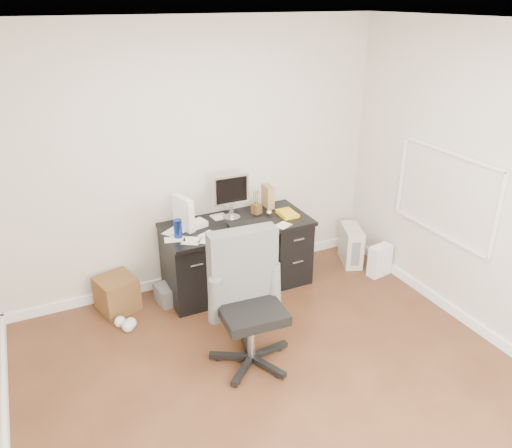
{
  "coord_description": "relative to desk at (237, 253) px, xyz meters",
  "views": [
    {
      "loc": [
        -1.5,
        -2.59,
        2.85
      ],
      "look_at": [
        0.3,
        1.2,
        0.92
      ],
      "focal_mm": 35.0,
      "sensor_mm": 36.0,
      "label": 1
    }
  ],
  "objects": [
    {
      "name": "shopping_bag",
      "position": [
        1.52,
        -0.45,
        -0.22
      ],
      "size": [
        0.29,
        0.23,
        0.36
      ],
      "primitive_type": "cube",
      "rotation": [
        0.0,
        0.0,
        0.19
      ],
      "color": "white",
      "rests_on": "ground"
    },
    {
      "name": "loose_papers",
      "position": [
        -0.2,
        -0.05,
        0.35
      ],
      "size": [
        1.1,
        0.6,
        0.0
      ],
      "primitive_type": null,
      "color": "silver",
      "rests_on": "desk"
    },
    {
      "name": "desk",
      "position": [
        0.0,
        0.0,
        0.0
      ],
      "size": [
        1.5,
        0.7,
        0.75
      ],
      "color": "black",
      "rests_on": "ground"
    },
    {
      "name": "desk_printer",
      "position": [
        -0.71,
        0.03,
        -0.31
      ],
      "size": [
        0.35,
        0.3,
        0.19
      ],
      "primitive_type": "cube",
      "rotation": [
        0.0,
        0.0,
        0.15
      ],
      "color": "slate",
      "rests_on": "ground"
    },
    {
      "name": "pen_cup",
      "position": [
        0.28,
        0.13,
        0.48
      ],
      "size": [
        0.13,
        0.13,
        0.25
      ],
      "primitive_type": null,
      "rotation": [
        0.0,
        0.0,
        0.33
      ],
      "color": "#533417",
      "rests_on": "desk"
    },
    {
      "name": "ground",
      "position": [
        -0.3,
        -1.65,
        -0.4
      ],
      "size": [
        4.0,
        4.0,
        0.0
      ],
      "primitive_type": "plane",
      "color": "#412315",
      "rests_on": "ground"
    },
    {
      "name": "computer_mouse",
      "position": [
        0.38,
        0.02,
        0.38
      ],
      "size": [
        0.08,
        0.08,
        0.06
      ],
      "primitive_type": "sphere",
      "rotation": [
        0.0,
        0.0,
        0.19
      ],
      "color": "silver",
      "rests_on": "desk"
    },
    {
      "name": "room_shell",
      "position": [
        -0.27,
        -1.62,
        1.26
      ],
      "size": [
        4.02,
        4.02,
        2.71
      ],
      "color": "beige",
      "rests_on": "ground"
    },
    {
      "name": "white_binder",
      "position": [
        -0.52,
        0.1,
        0.52
      ],
      "size": [
        0.2,
        0.31,
        0.33
      ],
      "primitive_type": "cube",
      "rotation": [
        0.0,
        0.0,
        0.27
      ],
      "color": "white",
      "rests_on": "desk"
    },
    {
      "name": "travel_mug",
      "position": [
        -0.64,
        -0.07,
        0.44
      ],
      "size": [
        0.1,
        0.1,
        0.18
      ],
      "primitive_type": "cylinder",
      "rotation": [
        0.0,
        0.0,
        0.28
      ],
      "color": "navy",
      "rests_on": "desk"
    },
    {
      "name": "pc_tower",
      "position": [
        1.4,
        -0.07,
        -0.18
      ],
      "size": [
        0.34,
        0.48,
        0.44
      ],
      "primitive_type": "cube",
      "rotation": [
        0.0,
        0.0,
        -0.38
      ],
      "color": "beige",
      "rests_on": "ground"
    },
    {
      "name": "wicker_basket",
      "position": [
        -1.25,
        0.12,
        -0.23
      ],
      "size": [
        0.43,
        0.43,
        0.35
      ],
      "primitive_type": "cube",
      "rotation": [
        0.0,
        0.0,
        0.28
      ],
      "color": "#472E15",
      "rests_on": "ground"
    },
    {
      "name": "magazine_file",
      "position": [
        0.48,
        0.25,
        0.47
      ],
      "size": [
        0.12,
        0.21,
        0.24
      ],
      "primitive_type": "cube",
      "rotation": [
        0.0,
        0.0,
        -0.07
      ],
      "color": "#956A48",
      "rests_on": "desk"
    },
    {
      "name": "lcd_monitor",
      "position": [
        -0.01,
        0.12,
        0.59
      ],
      "size": [
        0.38,
        0.22,
        0.48
      ],
      "primitive_type": null,
      "rotation": [
        0.0,
        0.0,
        -0.01
      ],
      "color": "silver",
      "rests_on": "desk"
    },
    {
      "name": "office_chair",
      "position": [
        -0.38,
        -1.16,
        0.18
      ],
      "size": [
        0.7,
        0.7,
        1.16
      ],
      "primitive_type": null,
      "rotation": [
        0.0,
        0.0,
        -0.07
      ],
      "color": "#4C4F4C",
      "rests_on": "ground"
    },
    {
      "name": "keyboard",
      "position": [
        0.09,
        -0.08,
        0.36
      ],
      "size": [
        0.42,
        0.17,
        0.02
      ],
      "primitive_type": "cube",
      "rotation": [
        0.0,
        0.0,
        -0.07
      ],
      "color": "black",
      "rests_on": "desk"
    },
    {
      "name": "paper_remote",
      "position": [
        0.17,
        -0.3,
        0.36
      ],
      "size": [
        0.26,
        0.23,
        0.02
      ],
      "primitive_type": null,
      "rotation": [
        0.0,
        0.0,
        -0.21
      ],
      "color": "silver",
      "rests_on": "desk"
    },
    {
      "name": "yellow_book",
      "position": [
        0.56,
        -0.06,
        0.37
      ],
      "size": [
        0.18,
        0.23,
        0.04
      ],
      "primitive_type": "cube",
      "rotation": [
        0.0,
        0.0,
        -0.02
      ],
      "color": "yellow",
      "rests_on": "desk"
    }
  ]
}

